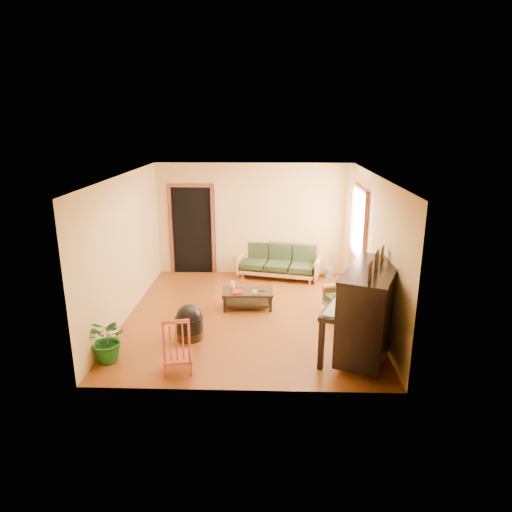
{
  "coord_description": "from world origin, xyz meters",
  "views": [
    {
      "loc": [
        0.4,
        -7.9,
        3.52
      ],
      "look_at": [
        0.13,
        0.2,
        1.1
      ],
      "focal_mm": 32.0,
      "sensor_mm": 36.0,
      "label": 1
    }
  ],
  "objects_px": {
    "sofa": "(278,261)",
    "piano": "(369,313)",
    "armchair": "(345,296)",
    "footstool": "(189,326)",
    "ceramic_crock": "(329,273)",
    "red_chair": "(177,343)",
    "potted_plant": "(108,340)",
    "coffee_table": "(247,299)"
  },
  "relations": [
    {
      "from": "coffee_table",
      "to": "piano",
      "type": "xyz_separation_m",
      "value": [
        1.94,
        -1.81,
        0.53
      ]
    },
    {
      "from": "potted_plant",
      "to": "footstool",
      "type": "bearing_deg",
      "value": 36.15
    },
    {
      "from": "sofa",
      "to": "piano",
      "type": "xyz_separation_m",
      "value": [
        1.32,
        -3.6,
        0.31
      ]
    },
    {
      "from": "potted_plant",
      "to": "piano",
      "type": "bearing_deg",
      "value": 4.49
    },
    {
      "from": "sofa",
      "to": "footstool",
      "type": "distance_m",
      "value": 3.48
    },
    {
      "from": "coffee_table",
      "to": "red_chair",
      "type": "bearing_deg",
      "value": -110.84
    },
    {
      "from": "sofa",
      "to": "piano",
      "type": "distance_m",
      "value": 3.85
    },
    {
      "from": "red_chair",
      "to": "ceramic_crock",
      "type": "distance_m",
      "value": 5.0
    },
    {
      "from": "red_chair",
      "to": "footstool",
      "type": "bearing_deg",
      "value": 78.53
    },
    {
      "from": "piano",
      "to": "coffee_table",
      "type": "bearing_deg",
      "value": 159.58
    },
    {
      "from": "coffee_table",
      "to": "potted_plant",
      "type": "bearing_deg",
      "value": -133.2
    },
    {
      "from": "piano",
      "to": "red_chair",
      "type": "relative_size",
      "value": 1.83
    },
    {
      "from": "red_chair",
      "to": "ceramic_crock",
      "type": "xyz_separation_m",
      "value": [
        2.7,
        4.2,
        -0.32
      ]
    },
    {
      "from": "potted_plant",
      "to": "armchair",
      "type": "bearing_deg",
      "value": 26.18
    },
    {
      "from": "piano",
      "to": "potted_plant",
      "type": "relative_size",
      "value": 2.25
    },
    {
      "from": "armchair",
      "to": "red_chair",
      "type": "xyz_separation_m",
      "value": [
        -2.74,
        -2.12,
        0.07
      ]
    },
    {
      "from": "piano",
      "to": "footstool",
      "type": "xyz_separation_m",
      "value": [
        -2.85,
        0.48,
        -0.49
      ]
    },
    {
      "from": "sofa",
      "to": "armchair",
      "type": "xyz_separation_m",
      "value": [
        1.22,
        -2.03,
        -0.03
      ]
    },
    {
      "from": "coffee_table",
      "to": "armchair",
      "type": "relative_size",
      "value": 1.31
    },
    {
      "from": "ceramic_crock",
      "to": "armchair",
      "type": "bearing_deg",
      "value": -88.99
    },
    {
      "from": "piano",
      "to": "potted_plant",
      "type": "bearing_deg",
      "value": -153.0
    },
    {
      "from": "armchair",
      "to": "footstool",
      "type": "height_order",
      "value": "armchair"
    },
    {
      "from": "sofa",
      "to": "ceramic_crock",
      "type": "relative_size",
      "value": 7.84
    },
    {
      "from": "sofa",
      "to": "red_chair",
      "type": "bearing_deg",
      "value": -97.63
    },
    {
      "from": "red_chair",
      "to": "ceramic_crock",
      "type": "bearing_deg",
      "value": 45.31
    },
    {
      "from": "coffee_table",
      "to": "potted_plant",
      "type": "distance_m",
      "value": 2.91
    },
    {
      "from": "sofa",
      "to": "potted_plant",
      "type": "relative_size",
      "value": 2.61
    },
    {
      "from": "armchair",
      "to": "potted_plant",
      "type": "distance_m",
      "value": 4.26
    },
    {
      "from": "piano",
      "to": "red_chair",
      "type": "bearing_deg",
      "value": -146.49
    },
    {
      "from": "sofa",
      "to": "armchair",
      "type": "relative_size",
      "value": 2.52
    },
    {
      "from": "red_chair",
      "to": "armchair",
      "type": "bearing_deg",
      "value": 25.86
    },
    {
      "from": "footstool",
      "to": "ceramic_crock",
      "type": "height_order",
      "value": "footstool"
    },
    {
      "from": "potted_plant",
      "to": "ceramic_crock",
      "type": "bearing_deg",
      "value": 46.24
    },
    {
      "from": "footstool",
      "to": "piano",
      "type": "bearing_deg",
      "value": -9.57
    },
    {
      "from": "coffee_table",
      "to": "red_chair",
      "type": "distance_m",
      "value": 2.54
    },
    {
      "from": "footstool",
      "to": "potted_plant",
      "type": "bearing_deg",
      "value": -143.85
    },
    {
      "from": "sofa",
      "to": "ceramic_crock",
      "type": "bearing_deg",
      "value": 14.92
    },
    {
      "from": "footstool",
      "to": "armchair",
      "type": "bearing_deg",
      "value": 21.68
    },
    {
      "from": "coffee_table",
      "to": "red_chair",
      "type": "height_order",
      "value": "red_chair"
    },
    {
      "from": "armchair",
      "to": "piano",
      "type": "height_order",
      "value": "piano"
    },
    {
      "from": "piano",
      "to": "footstool",
      "type": "height_order",
      "value": "piano"
    },
    {
      "from": "footstool",
      "to": "ceramic_crock",
      "type": "bearing_deg",
      "value": 49.47
    }
  ]
}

